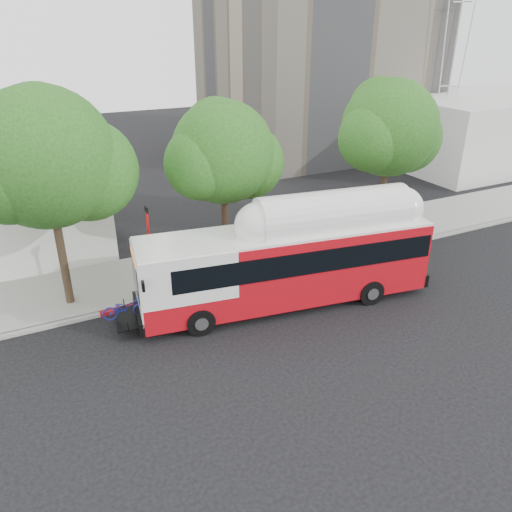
# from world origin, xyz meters

# --- Properties ---
(ground) EXTENTS (120.00, 120.00, 0.00)m
(ground) POSITION_xyz_m (0.00, 0.00, 0.00)
(ground) COLOR black
(ground) RESTS_ON ground
(sidewalk) EXTENTS (60.00, 5.00, 0.15)m
(sidewalk) POSITION_xyz_m (0.00, 6.50, 0.07)
(sidewalk) COLOR gray
(sidewalk) RESTS_ON ground
(curb_strip) EXTENTS (60.00, 0.30, 0.15)m
(curb_strip) POSITION_xyz_m (0.00, 3.90, 0.07)
(curb_strip) COLOR gray
(curb_strip) RESTS_ON ground
(red_curb_segment) EXTENTS (10.00, 0.32, 0.16)m
(red_curb_segment) POSITION_xyz_m (-3.00, 3.90, 0.08)
(red_curb_segment) COLOR maroon
(red_curb_segment) RESTS_ON ground
(street_tree_left) EXTENTS (6.67, 5.80, 9.74)m
(street_tree_left) POSITION_xyz_m (-8.53, 5.56, 6.60)
(street_tree_left) COLOR #2D2116
(street_tree_left) RESTS_ON ground
(street_tree_mid) EXTENTS (5.75, 5.00, 8.62)m
(street_tree_mid) POSITION_xyz_m (-0.59, 6.06, 5.91)
(street_tree_mid) COLOR #2D2116
(street_tree_mid) RESTS_ON ground
(street_tree_right) EXTENTS (6.21, 5.40, 9.18)m
(street_tree_right) POSITION_xyz_m (9.44, 5.86, 6.26)
(street_tree_right) COLOR #2D2116
(street_tree_right) RESTS_ON ground
(horizon_block) EXTENTS (20.00, 12.00, 6.00)m
(horizon_block) POSITION_xyz_m (30.00, 16.00, 3.00)
(horizon_block) COLOR silver
(horizon_block) RESTS_ON ground
(transit_bus) EXTENTS (14.29, 4.67, 4.16)m
(transit_bus) POSITION_xyz_m (0.01, 1.22, 1.95)
(transit_bus) COLOR #B80C16
(transit_bus) RESTS_ON ground
(signal_pole) EXTENTS (0.13, 0.43, 4.53)m
(signal_pole) POSITION_xyz_m (-5.35, 4.41, 2.32)
(signal_pole) COLOR #B21312
(signal_pole) RESTS_ON ground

